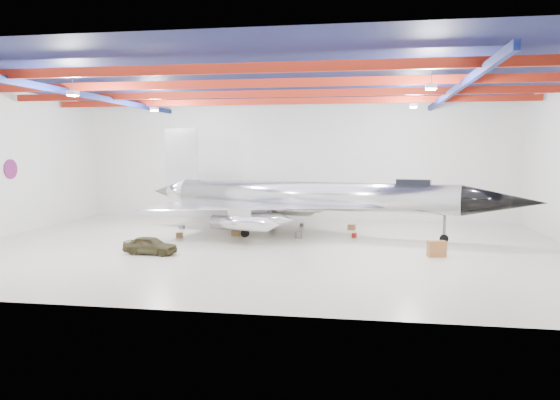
# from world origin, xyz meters

# --- Properties ---
(floor) EXTENTS (40.00, 40.00, 0.00)m
(floor) POSITION_xyz_m (0.00, 0.00, 0.00)
(floor) COLOR beige
(floor) RESTS_ON ground
(wall_back) EXTENTS (40.00, 0.00, 40.00)m
(wall_back) POSITION_xyz_m (0.00, 15.00, 5.50)
(wall_back) COLOR silver
(wall_back) RESTS_ON floor
(ceiling) EXTENTS (40.00, 40.00, 0.00)m
(ceiling) POSITION_xyz_m (0.00, 0.00, 11.00)
(ceiling) COLOR #0A0F38
(ceiling) RESTS_ON wall_back
(ceiling_structure) EXTENTS (39.50, 29.50, 1.08)m
(ceiling_structure) POSITION_xyz_m (0.00, 0.00, 10.32)
(ceiling_structure) COLOR maroon
(ceiling_structure) RESTS_ON ceiling
(wall_roundel) EXTENTS (0.10, 1.50, 1.50)m
(wall_roundel) POSITION_xyz_m (-19.94, 2.00, 5.00)
(wall_roundel) COLOR #B21414
(wall_roundel) RESTS_ON wall_left
(jet_aircraft) EXTENTS (29.85, 20.27, 8.20)m
(jet_aircraft) POSITION_xyz_m (2.57, 5.34, 2.69)
(jet_aircraft) COLOR silver
(jet_aircraft) RESTS_ON floor
(jeep) EXTENTS (3.42, 1.58, 1.13)m
(jeep) POSITION_xyz_m (-6.39, -3.87, 0.57)
(jeep) COLOR #3E381F
(jeep) RESTS_ON floor
(desk) EXTENTS (1.17, 0.78, 0.98)m
(desk) POSITION_xyz_m (10.98, -1.81, 0.49)
(desk) COLOR brown
(desk) RESTS_ON floor
(crate_ply) EXTENTS (0.62, 0.57, 0.35)m
(crate_ply) POSITION_xyz_m (-6.89, 2.69, 0.18)
(crate_ply) COLOR olive
(crate_ply) RESTS_ON floor
(toolbox_red) EXTENTS (0.50, 0.45, 0.29)m
(toolbox_red) POSITION_xyz_m (-4.54, 7.84, 0.15)
(toolbox_red) COLOR #A01810
(toolbox_red) RESTS_ON floor
(engine_drum) EXTENTS (0.64, 0.64, 0.49)m
(engine_drum) POSITION_xyz_m (1.83, 3.82, 0.25)
(engine_drum) COLOR #59595B
(engine_drum) RESTS_ON floor
(parts_bin) EXTENTS (0.67, 0.57, 0.42)m
(parts_bin) POSITION_xyz_m (5.53, 8.79, 0.21)
(parts_bin) COLOR olive
(parts_bin) RESTS_ON floor
(crate_small) EXTENTS (0.51, 0.45, 0.30)m
(crate_small) POSITION_xyz_m (-8.24, 7.00, 0.15)
(crate_small) COLOR #59595B
(crate_small) RESTS_ON floor
(tool_chest) EXTENTS (0.48, 0.48, 0.34)m
(tool_chest) POSITION_xyz_m (5.86, 4.78, 0.17)
(tool_chest) COLOR #A01810
(tool_chest) RESTS_ON floor
(oil_barrel) EXTENTS (0.59, 0.48, 0.41)m
(oil_barrel) POSITION_xyz_m (-2.94, 4.09, 0.21)
(oil_barrel) COLOR olive
(oil_barrel) RESTS_ON floor
(spares_box) EXTENTS (0.44, 0.44, 0.31)m
(spares_box) POSITION_xyz_m (1.32, 9.83, 0.15)
(spares_box) COLOR #59595B
(spares_box) RESTS_ON floor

